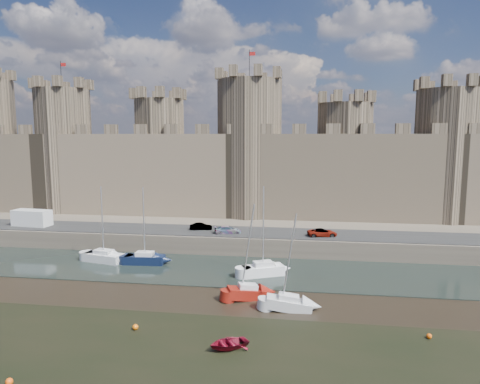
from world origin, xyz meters
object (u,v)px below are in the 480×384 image
(car_1, at_px, (201,227))
(car_3, at_px, (322,233))
(van, at_px, (32,218))
(sailboat_1, at_px, (145,258))
(sailboat_4, at_px, (248,292))
(sailboat_0, at_px, (104,256))
(car_0, at_px, (41,222))
(car_2, at_px, (228,230))
(sailboat_5, at_px, (289,303))
(sailboat_2, at_px, (263,269))

(car_1, relative_size, car_3, 0.81)
(van, bearing_deg, sailboat_1, -16.11)
(sailboat_4, bearing_deg, sailboat_0, 131.02)
(car_0, relative_size, sailboat_0, 0.32)
(car_1, height_order, car_3, car_3)
(car_2, distance_m, car_3, 13.12)
(van, bearing_deg, car_3, 4.87)
(sailboat_1, xyz_separation_m, sailboat_5, (18.49, -11.81, -0.10))
(car_0, distance_m, sailboat_4, 39.41)
(van, xyz_separation_m, sailboat_5, (39.54, -20.26, -3.07))
(car_0, height_order, sailboat_4, sailboat_4)
(car_1, relative_size, sailboat_4, 0.33)
(car_3, bearing_deg, car_1, 73.24)
(sailboat_0, bearing_deg, car_0, 160.57)
(car_3, bearing_deg, car_0, 76.29)
(car_0, distance_m, sailboat_1, 22.28)
(car_1, bearing_deg, sailboat_2, -150.06)
(car_3, distance_m, sailboat_4, 19.33)
(sailboat_0, distance_m, sailboat_4, 22.23)
(car_2, bearing_deg, car_1, 51.97)
(van, height_order, sailboat_2, sailboat_2)
(van, bearing_deg, sailboat_2, -10.92)
(car_3, bearing_deg, sailboat_5, 156.90)
(sailboat_0, distance_m, sailboat_5, 26.89)
(sailboat_0, distance_m, sailboat_1, 5.60)
(sailboat_5, bearing_deg, sailboat_1, 144.59)
(car_0, xyz_separation_m, sailboat_1, (20.11, -9.32, -2.25))
(sailboat_5, bearing_deg, car_1, 119.49)
(car_2, bearing_deg, car_0, 70.21)
(sailboat_0, bearing_deg, car_1, 53.53)
(sailboat_4, bearing_deg, car_2, 83.30)
(sailboat_5, bearing_deg, sailboat_4, 149.25)
(car_2, relative_size, van, 0.66)
(car_1, xyz_separation_m, car_2, (4.23, -1.66, 0.01))
(car_0, relative_size, sailboat_5, 0.34)
(car_0, distance_m, van, 1.47)
(car_1, distance_m, sailboat_1, 10.88)
(car_1, distance_m, sailboat_5, 25.13)
(car_1, bearing_deg, car_3, -105.95)
(sailboat_2, height_order, sailboat_4, sailboat_2)
(car_0, bearing_deg, car_1, -80.80)
(sailboat_0, bearing_deg, sailboat_5, -13.50)
(car_2, bearing_deg, sailboat_4, 179.62)
(sailboat_5, bearing_deg, car_3, 75.69)
(car_1, height_order, sailboat_4, sailboat_4)
(car_3, relative_size, sailboat_0, 0.41)
(car_0, xyz_separation_m, car_3, (42.57, -1.54, 0.02))
(sailboat_0, relative_size, sailboat_2, 0.94)
(car_0, bearing_deg, van, 141.73)
(car_0, distance_m, car_1, 25.21)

